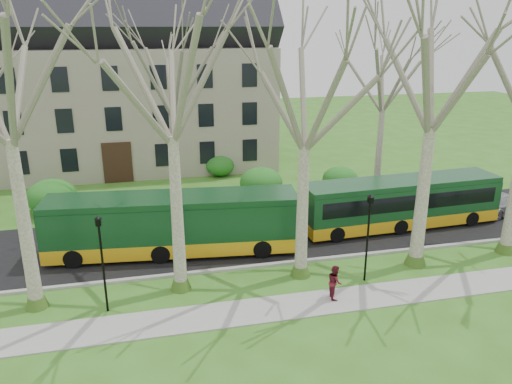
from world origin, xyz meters
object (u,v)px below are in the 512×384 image
pedestrian_b (335,282)px  bus_lead (173,224)px  sedan (501,203)px  bus_follow (401,202)px

pedestrian_b → bus_lead: bearing=53.4°
sedan → pedestrian_b: 16.36m
bus_follow → pedestrian_b: bus_follow is taller
bus_lead → sedan: (21.16, 1.13, -0.95)m
sedan → bus_follow: bearing=78.1°
bus_lead → bus_follow: bearing=8.7°
bus_lead → pedestrian_b: (6.65, -6.44, -0.86)m
bus_follow → sedan: 7.60m
bus_lead → bus_follow: 13.64m
bus_follow → sedan: bearing=1.5°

